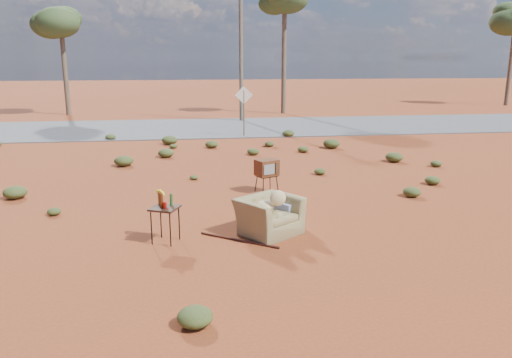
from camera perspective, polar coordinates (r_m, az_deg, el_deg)
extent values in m
plane|color=maroon|center=(10.10, -1.91, -5.73)|extent=(140.00, 140.00, 0.00)
cube|color=#565659|center=(24.72, -5.66, 5.88)|extent=(140.00, 7.00, 0.04)
imported|color=olive|center=(9.69, 1.49, -3.55)|extent=(1.33, 1.23, 0.97)
ellipsoid|color=#D4B881|center=(9.66, 1.06, -3.10)|extent=(0.35, 0.35, 0.21)
ellipsoid|color=#D4B881|center=(9.52, 2.51, -2.20)|extent=(0.31, 0.16, 0.31)
cube|color=navy|center=(10.17, 3.16, -3.92)|extent=(0.80, 0.86, 0.57)
cube|color=black|center=(12.72, 1.23, 0.36)|extent=(0.57, 0.52, 0.03)
cylinder|color=black|center=(12.52, 0.83, -0.86)|extent=(0.03, 0.03, 0.43)
cylinder|color=black|center=(12.75, 2.44, -0.59)|extent=(0.03, 0.03, 0.43)
cylinder|color=black|center=(12.79, 0.01, -0.54)|extent=(0.03, 0.03, 0.43)
cylinder|color=black|center=(13.02, 1.61, -0.29)|extent=(0.03, 0.03, 0.43)
cube|color=#5E2C17|center=(12.67, 1.24, 1.32)|extent=(0.65, 0.59, 0.41)
cube|color=slate|center=(12.46, 1.51, 1.10)|extent=(0.29, 0.15, 0.26)
cube|color=#472D19|center=(12.60, 2.47, 1.23)|extent=(0.12, 0.07, 0.29)
cube|color=#331D12|center=(9.36, -10.40, -3.28)|extent=(0.63, 0.63, 0.04)
cylinder|color=black|center=(9.38, -11.87, -5.43)|extent=(0.02, 0.02, 0.66)
cylinder|color=black|center=(9.22, -9.78, -5.69)|extent=(0.02, 0.02, 0.66)
cylinder|color=black|center=(9.70, -10.82, -4.74)|extent=(0.02, 0.02, 0.66)
cylinder|color=black|center=(9.54, -8.78, -4.97)|extent=(0.02, 0.02, 0.66)
cylinder|color=#4B1F0C|center=(9.41, -10.93, -2.31)|extent=(0.07, 0.07, 0.25)
cylinder|color=#4B1F0C|center=(9.26, -10.75, -2.50)|extent=(0.06, 0.06, 0.27)
cylinder|color=#214E23|center=(9.36, -9.66, -2.40)|extent=(0.06, 0.06, 0.23)
cylinder|color=#B0140E|center=(9.23, -10.37, -3.00)|extent=(0.06, 0.06, 0.12)
cylinder|color=silver|center=(9.52, -10.81, -2.47)|extent=(0.08, 0.08, 0.13)
ellipsoid|color=yellow|center=(9.48, -10.85, -1.57)|extent=(0.15, 0.15, 0.11)
cylinder|color=#471D13|center=(9.45, -1.97, -6.99)|extent=(1.39, 1.03, 0.04)
cylinder|color=brown|center=(21.75, -1.39, 7.47)|extent=(0.06, 0.06, 2.00)
cube|color=silver|center=(21.68, -1.40, 9.58)|extent=(0.78, 0.04, 0.78)
cylinder|color=brown|center=(32.25, -21.05, 12.18)|extent=(0.28, 0.28, 6.00)
ellipsoid|color=#3B532B|center=(32.32, -21.45, 16.60)|extent=(3.20, 3.20, 2.20)
cylinder|color=brown|center=(31.06, 3.21, 13.94)|extent=(0.28, 0.28, 7.00)
ellipsoid|color=#3B532B|center=(31.22, 3.29, 19.46)|extent=(3.20, 3.20, 2.20)
cylinder|color=brown|center=(40.61, 27.12, 12.09)|extent=(0.28, 0.28, 6.50)
cylinder|color=brown|center=(27.15, -1.74, 15.05)|extent=(0.20, 0.20, 8.00)
ellipsoid|color=#424F22|center=(13.55, -25.83, -1.38)|extent=(0.56, 0.56, 0.31)
ellipsoid|color=#424F22|center=(12.95, 17.38, -1.42)|extent=(0.44, 0.44, 0.24)
ellipsoid|color=#424F22|center=(16.42, -14.88, 2.02)|extent=(0.60, 0.60, 0.33)
ellipsoid|color=#424F22|center=(16.76, 19.89, 1.66)|extent=(0.36, 0.36, 0.20)
ellipsoid|color=#424F22|center=(18.26, 5.41, 3.39)|extent=(0.40, 0.40, 0.22)
ellipsoid|color=#424F22|center=(19.26, -9.42, 3.72)|extent=(0.30, 0.30, 0.17)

